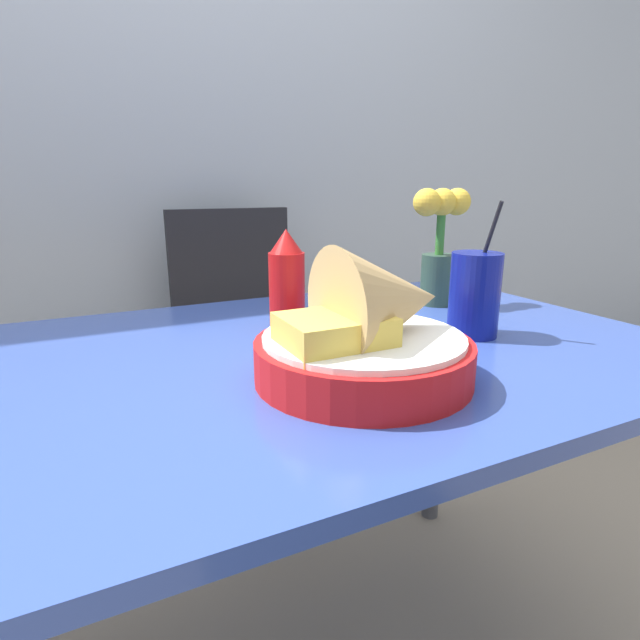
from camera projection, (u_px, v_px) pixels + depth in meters
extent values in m
cube|color=#9EA8B7|center=(161.00, 84.00, 1.61)|extent=(7.00, 0.06, 2.60)
cube|color=#334C9E|center=(300.00, 357.00, 0.82)|extent=(1.28, 0.80, 0.02)
cylinder|color=#4C4C51|center=(436.00, 411.00, 1.45)|extent=(0.05, 0.05, 0.70)
cylinder|color=black|center=(214.00, 470.00, 1.39)|extent=(0.03, 0.03, 0.43)
cylinder|color=black|center=(328.00, 442.00, 1.54)|extent=(0.03, 0.03, 0.43)
cylinder|color=black|center=(187.00, 418.00, 1.70)|extent=(0.03, 0.03, 0.43)
cylinder|color=black|center=(284.00, 399.00, 1.86)|extent=(0.03, 0.03, 0.43)
cube|color=black|center=(252.00, 364.00, 1.56)|extent=(0.40, 0.40, 0.02)
cube|color=black|center=(231.00, 279.00, 1.66)|extent=(0.40, 0.03, 0.46)
cylinder|color=red|center=(363.00, 359.00, 0.69)|extent=(0.30, 0.30, 0.06)
cylinder|color=white|center=(363.00, 337.00, 0.68)|extent=(0.27, 0.27, 0.01)
cone|color=tan|center=(388.00, 302.00, 0.68)|extent=(0.16, 0.16, 0.16)
cube|color=#E5C14C|center=(335.00, 332.00, 0.64)|extent=(0.13, 0.11, 0.04)
cylinder|color=red|center=(287.00, 292.00, 0.90)|extent=(0.07, 0.07, 0.14)
cone|color=red|center=(286.00, 241.00, 0.88)|extent=(0.06, 0.06, 0.04)
cylinder|color=navy|center=(474.00, 295.00, 0.87)|extent=(0.09, 0.09, 0.15)
cylinder|color=black|center=(474.00, 301.00, 0.88)|extent=(0.08, 0.08, 0.12)
cylinder|color=black|center=(483.00, 256.00, 0.86)|extent=(0.01, 0.07, 0.19)
cylinder|color=#2D4738|center=(437.00, 280.00, 1.11)|extent=(0.07, 0.07, 0.11)
cylinder|color=#33722D|center=(440.00, 231.00, 1.08)|extent=(0.02, 0.02, 0.10)
sphere|color=gold|center=(442.00, 202.00, 1.07)|extent=(0.06, 0.06, 0.06)
sphere|color=gold|center=(427.00, 202.00, 1.05)|extent=(0.06, 0.06, 0.06)
sphere|color=gold|center=(457.00, 202.00, 1.09)|extent=(0.06, 0.06, 0.06)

